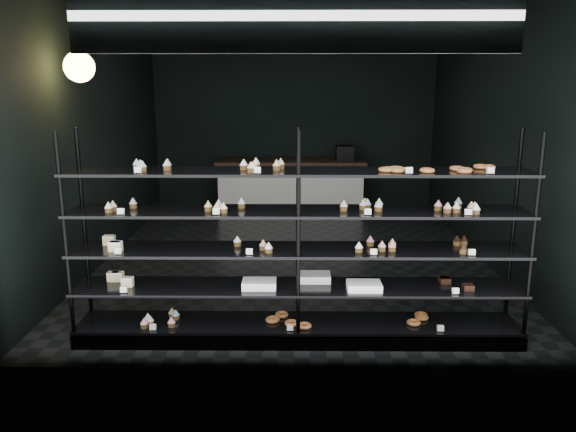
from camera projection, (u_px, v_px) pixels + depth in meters
The scene contains 5 objects.
room at pixel (294, 138), 7.17m from camera, with size 5.01×6.01×3.20m.
display_shelf at pixel (295, 274), 5.02m from camera, with size 4.00×0.50×1.91m.
signage at pixel (295, 18), 4.06m from camera, with size 3.30×0.05×0.50m.
pendant_lamp at pixel (79, 67), 5.71m from camera, with size 0.31×0.31×0.88m.
service_counter at pixel (291, 187), 9.86m from camera, with size 2.58×0.65×1.23m.
Camera 1 is at (-0.01, -7.21, 2.29)m, focal length 35.00 mm.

